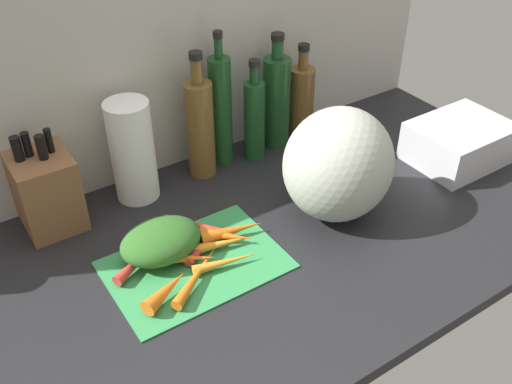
{
  "coord_description": "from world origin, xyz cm",
  "views": [
    {
      "loc": [
        -48.26,
        -80.36,
        83.51
      ],
      "look_at": [
        4.51,
        -1.06,
        13.74
      ],
      "focal_mm": 40.65,
      "sensor_mm": 36.0,
      "label": 1
    }
  ],
  "objects": [
    {
      "name": "ground_plane",
      "position": [
        0.0,
        0.0,
        -1.5
      ],
      "size": [
        170.0,
        80.0,
        3.0
      ],
      "primitive_type": "cube",
      "color": "black"
    },
    {
      "name": "winter_squash",
      "position": [
        25.7,
        -1.9,
        13.1
      ],
      "size": [
        25.22,
        23.54,
        26.19
      ],
      "primitive_type": "ellipsoid",
      "color": "#B2B7A8",
      "rests_on": "ground_plane"
    },
    {
      "name": "knife_block",
      "position": [
        -29.87,
        30.09,
        9.07
      ],
      "size": [
        12.38,
        13.86,
        23.05
      ],
      "color": "brown",
      "rests_on": "ground_plane"
    },
    {
      "name": "cutting_board",
      "position": [
        -9.94,
        -0.44,
        0.4
      ],
      "size": [
        35.79,
        24.95,
        0.8
      ],
      "primitive_type": "cube",
      "color": "#338C4C",
      "rests_on": "ground_plane"
    },
    {
      "name": "carrot_6",
      "position": [
        -19.06,
        6.32,
        1.98
      ],
      "size": [
        15.0,
        9.47,
        2.36
      ],
      "primitive_type": "cone",
      "rotation": [
        0.0,
        1.57,
        0.49
      ],
      "color": "red",
      "rests_on": "cutting_board"
    },
    {
      "name": "bottle_2",
      "position": [
        23.39,
        28.07,
        11.42
      ],
      "size": [
        5.4,
        5.4,
        27.35
      ],
      "color": "#19421E",
      "rests_on": "ground_plane"
    },
    {
      "name": "paper_towel_roll",
      "position": [
        -9.37,
        29.5,
        12.38
      ],
      "size": [
        10.21,
        10.21,
        24.76
      ],
      "primitive_type": "cylinder",
      "color": "white",
      "rests_on": "ground_plane"
    },
    {
      "name": "carrot_2",
      "position": [
        0.77,
        2.82,
        2.44
      ],
      "size": [
        14.5,
        5.85,
        3.29
      ],
      "primitive_type": "cone",
      "rotation": [
        0.0,
        1.57,
        -0.19
      ],
      "color": "orange",
      "rests_on": "cutting_board"
    },
    {
      "name": "carrot_5",
      "position": [
        -3.83,
        8.08,
        2.14
      ],
      "size": [
        13.4,
        14.77,
        2.68
      ],
      "primitive_type": "cone",
      "rotation": [
        0.0,
        1.57,
        -0.85
      ],
      "color": "red",
      "rests_on": "cutting_board"
    },
    {
      "name": "bottle_4",
      "position": [
        40.89,
        31.31,
        10.47
      ],
      "size": [
        6.88,
        6.88,
        26.3
      ],
      "color": "brown",
      "rests_on": "ground_plane"
    },
    {
      "name": "wall_back",
      "position": [
        0.0,
        38.5,
        30.0
      ],
      "size": [
        170.0,
        3.0,
        60.0
      ],
      "primitive_type": "cube",
      "color": "#BCB7AD",
      "rests_on": "ground_plane"
    },
    {
      "name": "carrot_0",
      "position": [
        -19.14,
        -5.38,
        2.49
      ],
      "size": [
        11.69,
        7.81,
        3.39
      ],
      "primitive_type": "cone",
      "rotation": [
        0.0,
        1.57,
        0.43
      ],
      "color": "orange",
      "rests_on": "cutting_board"
    },
    {
      "name": "carrot_greens_pile",
      "position": [
        -14.43,
        6.12,
        4.47
      ],
      "size": [
        17.34,
        13.34,
        7.33
      ],
      "primitive_type": "ellipsoid",
      "color": "#2D6023",
      "rests_on": "cutting_board"
    },
    {
      "name": "carrot_7",
      "position": [
        -5.13,
        -4.38,
        1.9
      ],
      "size": [
        14.15,
        5.02,
        2.21
      ],
      "primitive_type": "cone",
      "rotation": [
        0.0,
        1.57,
        -0.21
      ],
      "color": "orange",
      "rests_on": "cutting_board"
    },
    {
      "name": "bottle_0",
      "position": [
        8.45,
        29.43,
        13.14
      ],
      "size": [
        6.91,
        6.91,
        32.34
      ],
      "color": "brown",
      "rests_on": "ground_plane"
    },
    {
      "name": "dish_rack",
      "position": [
        67.04,
        -2.37,
        5.18
      ],
      "size": [
        24.49,
        19.16,
        10.36
      ],
      "primitive_type": "cube",
      "color": "silver",
      "rests_on": "ground_plane"
    },
    {
      "name": "carrot_9",
      "position": [
        -13.1,
        1.32,
        2.56
      ],
      "size": [
        14.94,
        10.98,
        3.53
      ],
      "primitive_type": "cone",
      "rotation": [
        0.0,
        1.57,
        -0.55
      ],
      "color": "orange",
      "rests_on": "cutting_board"
    },
    {
      "name": "carrot_8",
      "position": [
        -10.99,
        9.75,
        2.45
      ],
      "size": [
        11.26,
        3.45,
        3.31
      ],
      "primitive_type": "cone",
      "rotation": [
        0.0,
        1.57,
        0.01
      ],
      "color": "orange",
      "rests_on": "cutting_board"
    },
    {
      "name": "bottle_1",
      "position": [
        15.57,
        31.47,
        14.76
      ],
      "size": [
        5.65,
        5.65,
        35.04
      ],
      "color": "#19421E",
      "rests_on": "ground_plane"
    },
    {
      "name": "carrot_4",
      "position": [
        -12.02,
        -4.57,
        2.0
      ],
      "size": [
        15.77,
        12.11,
        2.4
      ],
      "primitive_type": "cone",
      "rotation": [
        0.0,
        1.57,
        0.61
      ],
      "color": "orange",
      "rests_on": "cutting_board"
    },
    {
      "name": "bottle_3",
      "position": [
        32.05,
        30.73,
        13.05
      ],
      "size": [
        7.25,
        7.25,
        31.23
      ],
      "color": "#19421E",
      "rests_on": "ground_plane"
    },
    {
      "name": "carrot_1",
      "position": [
        -1.08,
        2.26,
        2.29
      ],
      "size": [
        10.3,
        9.94,
        2.99
      ],
      "primitive_type": "cone",
      "rotation": [
        0.0,
        1.57,
        -0.75
      ],
      "color": "orange",
      "rests_on": "cutting_board"
    },
    {
      "name": "carrot_3",
      "position": [
        -5.92,
        2.97,
        1.91
      ],
      "size": [
        12.73,
        8.46,
        2.23
      ],
      "primitive_type": "cone",
      "rotation": [
        0.0,
        1.57,
        0.51
      ],
      "color": "red",
      "rests_on": "cutting_board"
    },
    {
      "name": "carrot_10",
      "position": [
        -2.69,
        0.82,
        1.97
      ],
      "size": [
        13.42,
        5.39,
        2.35
      ],
      "primitive_type": "cone",
      "rotation": [
        0.0,
        1.57,
        -0.24
      ],
      "color": "orange",
      "rests_on": "cutting_board"
    }
  ]
}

